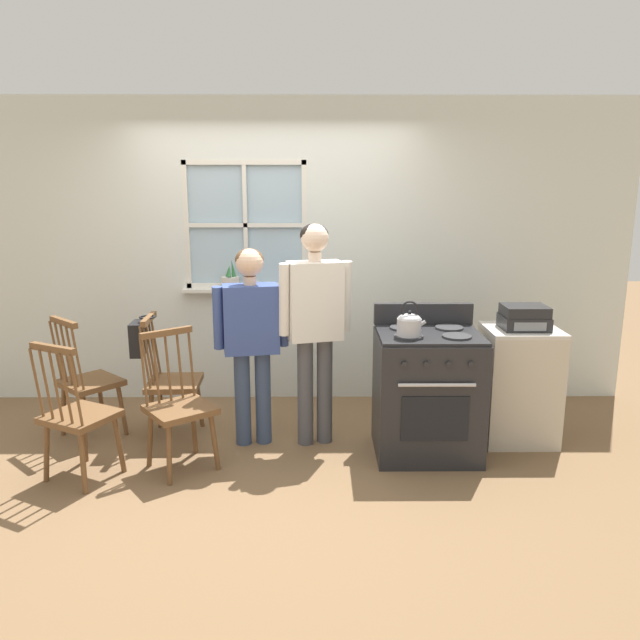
{
  "coord_description": "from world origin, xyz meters",
  "views": [
    {
      "loc": [
        0.37,
        -4.19,
        2.02
      ],
      "look_at": [
        0.4,
        0.25,
        1.0
      ],
      "focal_mm": 35.0,
      "sensor_mm": 36.0,
      "label": 1
    }
  ],
  "objects_px": {
    "chair_by_window": "(172,383)",
    "person_teen_center": "(315,313)",
    "stereo": "(524,317)",
    "person_elderly_left": "(251,328)",
    "chair_center_cluster": "(88,383)",
    "handbag": "(138,338)",
    "chair_near_wall": "(179,408)",
    "side_counter": "(518,384)",
    "chair_near_stove": "(78,417)",
    "stove": "(427,392)",
    "potted_plant": "(231,281)",
    "kettle": "(409,324)"
  },
  "relations": [
    {
      "from": "chair_by_window",
      "to": "person_teen_center",
      "type": "bearing_deg",
      "value": -98.61
    },
    {
      "from": "chair_by_window",
      "to": "stereo",
      "type": "bearing_deg",
      "value": -93.98
    },
    {
      "from": "chair_by_window",
      "to": "person_teen_center",
      "type": "relative_size",
      "value": 0.58
    },
    {
      "from": "person_elderly_left",
      "to": "stereo",
      "type": "relative_size",
      "value": 4.45
    },
    {
      "from": "chair_center_cluster",
      "to": "handbag",
      "type": "relative_size",
      "value": 3.2
    },
    {
      "from": "chair_near_wall",
      "to": "side_counter",
      "type": "bearing_deg",
      "value": -26.61
    },
    {
      "from": "chair_near_stove",
      "to": "person_teen_center",
      "type": "relative_size",
      "value": 0.58
    },
    {
      "from": "stove",
      "to": "handbag",
      "type": "bearing_deg",
      "value": 171.89
    },
    {
      "from": "chair_by_window",
      "to": "person_elderly_left",
      "type": "bearing_deg",
      "value": -103.98
    },
    {
      "from": "person_elderly_left",
      "to": "chair_near_stove",
      "type": "bearing_deg",
      "value": -162.76
    },
    {
      "from": "handbag",
      "to": "side_counter",
      "type": "bearing_deg",
      "value": -1.42
    },
    {
      "from": "chair_by_window",
      "to": "person_teen_center",
      "type": "height_order",
      "value": "person_teen_center"
    },
    {
      "from": "stove",
      "to": "side_counter",
      "type": "bearing_deg",
      "value": 17.61
    },
    {
      "from": "stereo",
      "to": "potted_plant",
      "type": "bearing_deg",
      "value": 158.2
    },
    {
      "from": "chair_near_wall",
      "to": "potted_plant",
      "type": "height_order",
      "value": "potted_plant"
    },
    {
      "from": "chair_near_wall",
      "to": "handbag",
      "type": "xyz_separation_m",
      "value": [
        -0.41,
        0.55,
        0.37
      ]
    },
    {
      "from": "person_elderly_left",
      "to": "stereo",
      "type": "xyz_separation_m",
      "value": [
        2.06,
        0.04,
        0.07
      ]
    },
    {
      "from": "chair_near_stove",
      "to": "person_teen_center",
      "type": "height_order",
      "value": "person_teen_center"
    },
    {
      "from": "person_teen_center",
      "to": "stereo",
      "type": "xyz_separation_m",
      "value": [
        1.58,
        0.03,
        -0.04
      ]
    },
    {
      "from": "chair_by_window",
      "to": "handbag",
      "type": "distance_m",
      "value": 0.43
    },
    {
      "from": "chair_near_wall",
      "to": "chair_center_cluster",
      "type": "xyz_separation_m",
      "value": [
        -0.83,
        0.55,
        0.0
      ]
    },
    {
      "from": "chair_by_window",
      "to": "potted_plant",
      "type": "bearing_deg",
      "value": -26.04
    },
    {
      "from": "person_teen_center",
      "to": "handbag",
      "type": "distance_m",
      "value": 1.39
    },
    {
      "from": "chair_near_stove",
      "to": "stove",
      "type": "height_order",
      "value": "stove"
    },
    {
      "from": "chair_center_cluster",
      "to": "side_counter",
      "type": "relative_size",
      "value": 1.09
    },
    {
      "from": "chair_near_stove",
      "to": "kettle",
      "type": "xyz_separation_m",
      "value": [
        2.26,
        0.27,
        0.58
      ]
    },
    {
      "from": "chair_center_cluster",
      "to": "potted_plant",
      "type": "relative_size",
      "value": 3.67
    },
    {
      "from": "person_teen_center",
      "to": "chair_near_wall",
      "type": "bearing_deg",
      "value": -171.27
    },
    {
      "from": "chair_near_wall",
      "to": "side_counter",
      "type": "xyz_separation_m",
      "value": [
        2.53,
        0.47,
        0.01
      ]
    },
    {
      "from": "kettle",
      "to": "side_counter",
      "type": "xyz_separation_m",
      "value": [
        0.92,
        0.37,
        -0.57
      ]
    },
    {
      "from": "chair_center_cluster",
      "to": "kettle",
      "type": "distance_m",
      "value": 2.55
    },
    {
      "from": "chair_near_wall",
      "to": "person_teen_center",
      "type": "distance_m",
      "value": 1.19
    },
    {
      "from": "chair_near_stove",
      "to": "kettle",
      "type": "bearing_deg",
      "value": -145.89
    },
    {
      "from": "chair_center_cluster",
      "to": "person_elderly_left",
      "type": "height_order",
      "value": "person_elderly_left"
    },
    {
      "from": "chair_near_wall",
      "to": "chair_center_cluster",
      "type": "relative_size",
      "value": 1.0
    },
    {
      "from": "person_elderly_left",
      "to": "kettle",
      "type": "relative_size",
      "value": 6.12
    },
    {
      "from": "chair_near_wall",
      "to": "kettle",
      "type": "distance_m",
      "value": 1.71
    },
    {
      "from": "potted_plant",
      "to": "side_counter",
      "type": "bearing_deg",
      "value": -21.36
    },
    {
      "from": "chair_center_cluster",
      "to": "person_elderly_left",
      "type": "bearing_deg",
      "value": -143.01
    },
    {
      "from": "chair_center_cluster",
      "to": "handbag",
      "type": "xyz_separation_m",
      "value": [
        0.42,
        -0.01,
        0.37
      ]
    },
    {
      "from": "person_elderly_left",
      "to": "kettle",
      "type": "height_order",
      "value": "person_elderly_left"
    },
    {
      "from": "chair_near_stove",
      "to": "handbag",
      "type": "xyz_separation_m",
      "value": [
        0.23,
        0.71,
        0.37
      ]
    },
    {
      "from": "potted_plant",
      "to": "chair_center_cluster",
      "type": "bearing_deg",
      "value": -141.17
    },
    {
      "from": "person_elderly_left",
      "to": "stove",
      "type": "distance_m",
      "value": 1.39
    },
    {
      "from": "chair_near_stove",
      "to": "person_teen_center",
      "type": "bearing_deg",
      "value": -132.57
    },
    {
      "from": "chair_by_window",
      "to": "stereo",
      "type": "xyz_separation_m",
      "value": [
        2.71,
        -0.1,
        0.54
      ]
    },
    {
      "from": "chair_center_cluster",
      "to": "stove",
      "type": "relative_size",
      "value": 0.91
    },
    {
      "from": "chair_near_wall",
      "to": "potted_plant",
      "type": "relative_size",
      "value": 3.67
    },
    {
      "from": "potted_plant",
      "to": "chair_near_wall",
      "type": "bearing_deg",
      "value": -98.09
    },
    {
      "from": "potted_plant",
      "to": "stereo",
      "type": "distance_m",
      "value": 2.52
    }
  ]
}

